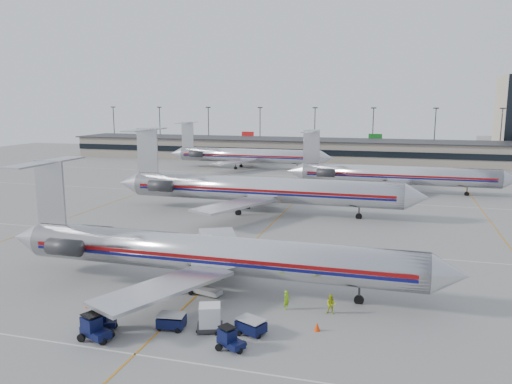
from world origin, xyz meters
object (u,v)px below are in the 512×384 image
(jet_second_row, at_px, (256,189))
(uld_container, at_px, (210,318))
(belt_loader, at_px, (206,289))
(tug_center, at_px, (94,328))
(jet_foreground, at_px, (205,253))

(jet_second_row, height_order, uld_container, jet_second_row)
(jet_second_row, relative_size, belt_loader, 12.71)
(jet_second_row, distance_m, belt_loader, 34.06)
(tug_center, relative_size, belt_loader, 0.69)
(jet_foreground, height_order, uld_container, jet_foreground)
(jet_foreground, distance_m, jet_second_row, 32.15)
(tug_center, bearing_deg, uld_container, 49.65)
(jet_foreground, height_order, tug_center, jet_foreground)
(jet_foreground, bearing_deg, tug_center, -108.32)
(jet_second_row, bearing_deg, uld_container, -79.03)
(jet_foreground, height_order, jet_second_row, jet_second_row)
(jet_second_row, height_order, tug_center, jet_second_row)
(uld_container, xyz_separation_m, belt_loader, (-2.94, 6.54, -0.49))
(jet_foreground, distance_m, belt_loader, 3.33)
(tug_center, distance_m, belt_loader, 11.24)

